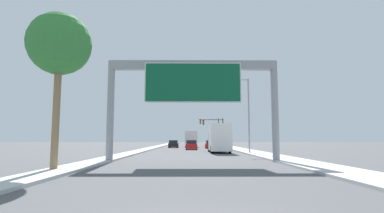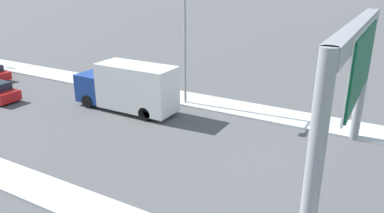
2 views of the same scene
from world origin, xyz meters
TOP-DOWN VIEW (x-y plane):
  - sidewalk_right at (7.75, 60.00)m, footprint 3.00×120.00m
  - median_strip_left at (-7.25, 60.00)m, footprint 2.00×120.00m
  - sign_gantry at (0.00, 17.88)m, footprint 13.44×0.73m
  - car_mid_left at (-3.50, 54.63)m, footprint 1.87×4.34m
  - car_far_left at (0.00, 44.31)m, footprint 1.83×4.40m
  - car_far_center at (3.50, 50.39)m, footprint 1.71×4.66m
  - truck_box_primary at (0.00, 59.06)m, footprint 2.49×8.90m
  - truck_box_secondary at (3.50, 33.33)m, footprint 2.45×8.11m
  - traffic_light_near_intersection at (5.27, 58.00)m, footprint 4.61×0.32m
  - traffic_light_mid_block at (5.25, 68.00)m, footprint 4.91×0.32m
  - palm_tree_foreground at (-7.72, 11.40)m, footprint 3.57×3.57m
  - street_lamp_right at (6.56, 30.44)m, footprint 2.54×0.28m

SIDE VIEW (x-z plane):
  - sidewalk_right at x=7.75m, z-range 0.00..0.15m
  - median_strip_left at x=-7.25m, z-range 0.00..0.15m
  - car_far_center at x=3.50m, z-range -0.04..1.42m
  - car_mid_left at x=-3.50m, z-range -0.04..1.43m
  - car_far_left at x=0.00m, z-range -0.05..1.49m
  - truck_box_primary at x=0.00m, z-range 0.03..3.32m
  - truck_box_secondary at x=3.50m, z-range 0.02..3.60m
  - traffic_light_near_intersection at x=5.27m, z-range 1.08..7.16m
  - traffic_light_mid_block at x=5.25m, z-range 1.19..7.94m
  - street_lamp_right at x=6.56m, z-range 0.78..9.84m
  - sign_gantry at x=0.00m, z-range 2.03..9.97m
  - palm_tree_foreground at x=-7.72m, z-range 2.63..11.62m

